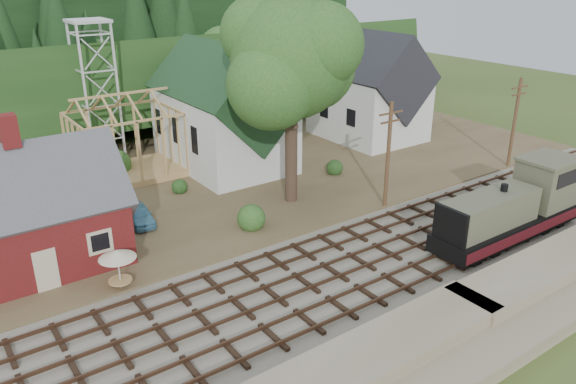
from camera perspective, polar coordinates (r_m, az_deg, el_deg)
ground at (r=34.14m, az=7.49°, el=-7.36°), size 140.00×140.00×0.00m
embankment at (r=29.56m, az=19.00°, el=-13.67°), size 64.00×5.00×1.60m
railroad_bed at (r=34.10m, az=7.50°, el=-7.24°), size 64.00×11.00×0.16m
village_flat at (r=47.48m, az=-7.31°, el=1.57°), size 64.00×26.00×0.30m
hillside at (r=68.74m, az=-17.04°, el=7.14°), size 70.00×28.96×12.74m
ridge at (r=83.73m, az=-20.75°, el=9.26°), size 80.00×20.00×12.00m
depot at (r=35.41m, az=-25.09°, el=-2.47°), size 10.80×7.41×9.00m
church at (r=48.32m, az=-6.47°, el=8.23°), size 8.40×15.17×13.00m
farmhouse at (r=57.17m, az=8.20°, el=10.00°), size 8.40×10.80×10.60m
timber_frame at (r=47.74m, az=-16.17°, el=4.93°), size 8.20×6.20×6.99m
lattice_tower at (r=51.96m, az=-19.35°, el=13.59°), size 3.20×3.20×12.12m
big_tree at (r=39.43m, az=0.48°, el=12.69°), size 10.90×8.40×14.70m
telegraph_pole_near at (r=40.37m, az=10.14°, el=3.83°), size 2.20×0.28×8.00m
telegraph_pole_far at (r=51.82m, az=22.02°, el=6.64°), size 2.20×0.28×8.00m
locomotive at (r=38.89m, az=21.97°, el=-1.59°), size 11.92×2.98×4.77m
car_blue at (r=39.38m, az=-14.81°, el=-2.24°), size 1.98×3.85×1.26m
car_red at (r=62.48m, az=12.63°, el=7.02°), size 4.62×2.22×1.27m
patio_set at (r=31.57m, az=-16.96°, el=-6.24°), size 2.02×2.02×2.25m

